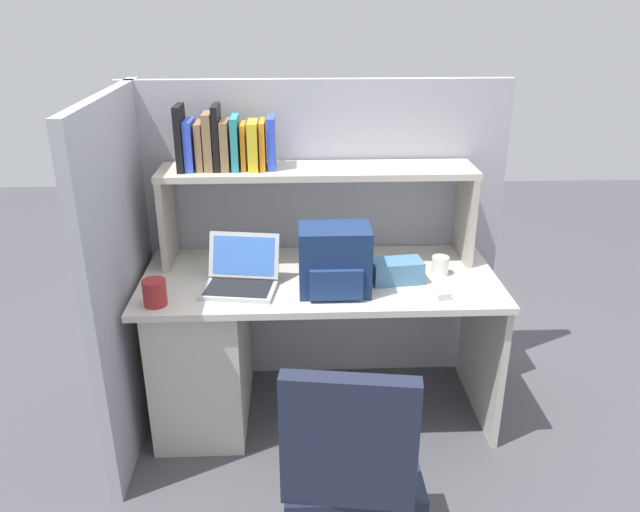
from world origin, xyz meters
The scene contains 13 objects.
ground_plane centered at (0.00, 0.00, 0.00)m, with size 8.00×8.00×0.00m, color #4C4C51.
desk centered at (-0.39, 0.00, 0.40)m, with size 1.60×0.70×0.73m.
cubicle_partition_rear centered at (0.00, 0.38, 0.78)m, with size 1.84×0.05×1.55m, color #9E9EA8.
cubicle_partition_left centered at (-0.85, -0.05, 0.78)m, with size 0.05×1.06×1.55m, color #9E9EA8.
overhead_hutch centered at (0.00, 0.20, 1.08)m, with size 1.44×0.28×0.45m.
reference_books_on_shelf centered at (-0.42, 0.20, 1.30)m, with size 0.43×0.18×0.29m.
laptop centered at (-0.34, -0.10, 0.78)m, with size 0.35×0.31×0.22m.
backpack centered at (0.06, -0.16, 0.87)m, with size 0.30×0.23×0.29m.
computer_mouse centered at (0.50, -0.22, 0.75)m, with size 0.06×0.10×0.03m, color silver.
paper_cup centered at (0.55, 0.00, 0.77)m, with size 0.08×0.08×0.09m, color white.
tissue_box centered at (0.34, -0.07, 0.78)m, with size 0.22×0.12×0.10m, color teal.
snack_canister centered at (-0.68, -0.25, 0.78)m, with size 0.10×0.10×0.11m, color maroon.
office_chair centered at (0.06, -0.97, 0.39)m, with size 0.52×0.52×0.93m.
Camera 1 is at (-0.11, -2.56, 1.91)m, focal length 34.99 mm.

